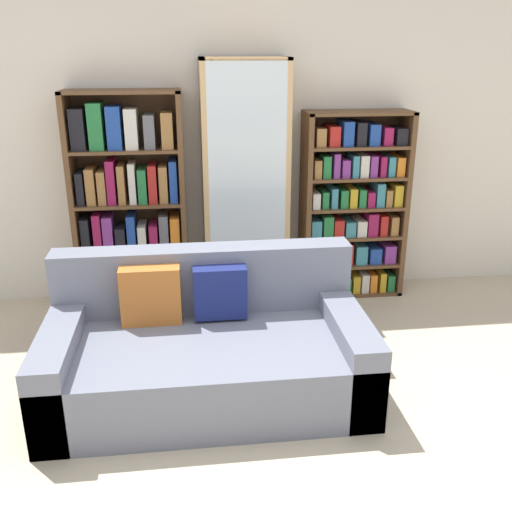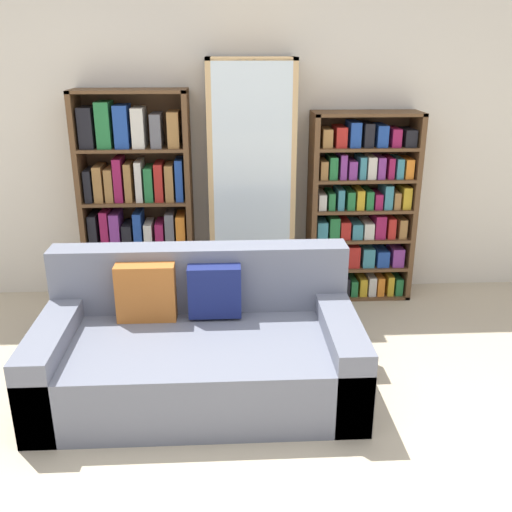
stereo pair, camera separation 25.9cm
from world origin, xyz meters
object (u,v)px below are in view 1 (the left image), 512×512
couch (207,349)px  bookshelf_right (353,209)px  bookshelf_left (129,206)px  wine_bottle (308,306)px  display_cabinet (245,186)px

couch → bookshelf_right: (1.26, 1.35, 0.46)m
bookshelf_left → wine_bottle: 1.58m
couch → display_cabinet: 1.54m
bookshelf_left → bookshelf_right: size_ratio=1.11×
display_cabinet → wine_bottle: 1.06m
display_cabinet → bookshelf_right: 0.91m
bookshelf_left → wine_bottle: (1.30, -0.61, -0.65)m
display_cabinet → bookshelf_left: bearing=179.0°
bookshelf_right → wine_bottle: bookshelf_right is taller
bookshelf_right → wine_bottle: (-0.49, -0.62, -0.56)m
bookshelf_left → wine_bottle: bearing=-25.3°
bookshelf_right → wine_bottle: 0.97m
display_cabinet → bookshelf_right: size_ratio=1.26×
couch → bookshelf_right: size_ratio=1.23×
display_cabinet → bookshelf_right: (0.89, 0.02, -0.22)m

